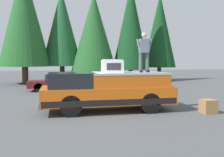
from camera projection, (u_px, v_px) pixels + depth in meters
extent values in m
plane|color=#4C4F51|center=(89.00, 111.00, 10.79)|extent=(90.00, 90.00, 0.00)
cube|color=orange|center=(108.00, 95.00, 10.83)|extent=(2.00, 5.50, 0.70)
cube|color=black|center=(108.00, 99.00, 10.84)|extent=(2.01, 5.39, 0.24)
cube|color=black|center=(72.00, 80.00, 10.47)|extent=(1.84, 1.87, 0.60)
cube|color=orange|center=(127.00, 80.00, 10.96)|extent=(1.92, 3.19, 0.52)
cube|color=#B7BABF|center=(128.00, 73.00, 10.94)|extent=(1.94, 3.19, 0.08)
cube|color=#232326|center=(43.00, 103.00, 10.30)|extent=(1.96, 0.16, 0.20)
cube|color=#B2B5BA|center=(166.00, 99.00, 11.40)|extent=(1.96, 0.16, 0.20)
cylinder|color=black|center=(71.00, 106.00, 9.69)|extent=(0.30, 0.84, 0.84)
cylinder|color=black|center=(69.00, 99.00, 11.35)|extent=(0.30, 0.84, 0.84)
cylinder|color=black|center=(150.00, 103.00, 10.34)|extent=(0.30, 0.84, 0.84)
cylinder|color=black|center=(137.00, 97.00, 12.00)|extent=(0.30, 0.84, 0.84)
cube|color=white|center=(112.00, 66.00, 10.60)|extent=(0.64, 0.84, 0.52)
cube|color=#2D2D30|center=(114.00, 67.00, 10.29)|extent=(0.01, 0.59, 0.29)
cube|color=#99999E|center=(112.00, 60.00, 10.58)|extent=(0.58, 0.76, 0.04)
cylinder|color=#4C515B|center=(147.00, 62.00, 10.92)|extent=(0.15, 0.15, 0.84)
cube|color=black|center=(147.00, 71.00, 10.91)|extent=(0.26, 0.11, 0.08)
cylinder|color=#4C515B|center=(141.00, 62.00, 10.86)|extent=(0.15, 0.15, 0.84)
cube|color=black|center=(141.00, 71.00, 10.85)|extent=(0.26, 0.11, 0.08)
cube|color=gray|center=(144.00, 46.00, 10.84)|extent=(0.24, 0.40, 0.58)
sphere|color=beige|center=(144.00, 35.00, 10.81)|extent=(0.22, 0.22, 0.22)
cylinder|color=gray|center=(150.00, 46.00, 10.86)|extent=(0.09, 0.23, 0.58)
cylinder|color=gray|center=(139.00, 46.00, 10.76)|extent=(0.09, 0.23, 0.58)
cube|color=silver|center=(134.00, 82.00, 19.21)|extent=(1.64, 4.10, 0.50)
cube|color=#282D38|center=(136.00, 76.00, 19.19)|extent=(1.31, 1.89, 0.42)
cylinder|color=black|center=(120.00, 86.00, 18.26)|extent=(0.20, 0.62, 0.62)
cylinder|color=black|center=(116.00, 84.00, 19.66)|extent=(0.20, 0.62, 0.62)
cylinder|color=black|center=(154.00, 85.00, 18.78)|extent=(0.20, 0.62, 0.62)
cylinder|color=black|center=(147.00, 84.00, 20.18)|extent=(0.20, 0.62, 0.62)
cube|color=maroon|center=(58.00, 84.00, 18.19)|extent=(1.64, 4.10, 0.50)
cube|color=#282D38|center=(59.00, 77.00, 18.18)|extent=(1.31, 1.89, 0.42)
cylinder|color=black|center=(39.00, 88.00, 17.24)|extent=(0.20, 0.62, 0.62)
cylinder|color=black|center=(40.00, 86.00, 18.65)|extent=(0.20, 0.62, 0.62)
cylinder|color=black|center=(76.00, 87.00, 17.76)|extent=(0.20, 0.62, 0.62)
cylinder|color=black|center=(75.00, 85.00, 19.17)|extent=(0.20, 0.62, 0.62)
cube|color=olive|center=(208.00, 106.00, 10.38)|extent=(0.56, 0.56, 0.56)
cylinder|color=#4C3826|center=(159.00, 74.00, 27.49)|extent=(0.42, 0.42, 1.44)
cone|color=#14421E|center=(160.00, 31.00, 27.16)|extent=(3.48, 3.48, 7.82)
cylinder|color=#4C3826|center=(131.00, 76.00, 25.03)|extent=(0.43, 0.43, 1.29)
cone|color=#14421E|center=(131.00, 26.00, 24.68)|extent=(3.57, 3.57, 8.44)
cylinder|color=#4C3826|center=(94.00, 77.00, 24.58)|extent=(0.53, 0.53, 1.02)
cone|color=#235B28|center=(94.00, 33.00, 24.28)|extent=(4.44, 4.44, 7.57)
cylinder|color=#4C3826|center=(62.00, 74.00, 25.19)|extent=(0.47, 0.47, 1.63)
cone|color=#1E562D|center=(62.00, 27.00, 24.87)|extent=(3.90, 3.90, 7.52)
cylinder|color=#4C3826|center=(25.00, 75.00, 23.54)|extent=(0.56, 0.56, 1.62)
cone|color=#235B28|center=(24.00, 16.00, 23.16)|extent=(4.68, 4.68, 9.23)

